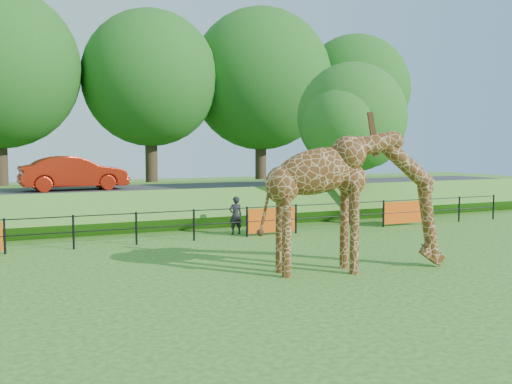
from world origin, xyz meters
TOP-DOWN VIEW (x-y plane):
  - ground at (0.00, 0.00)m, footprint 90.00×90.00m
  - giraffe at (2.36, 1.71)m, footprint 5.25×1.88m
  - perimeter_fence at (0.00, 8.00)m, footprint 28.07×0.10m
  - embankment at (0.00, 15.50)m, footprint 40.00×9.00m
  - road at (0.00, 14.00)m, footprint 40.00×5.00m
  - car_red at (-3.22, 14.21)m, footprint 4.45×1.85m
  - visitor at (1.84, 8.71)m, footprint 0.52×0.34m
  - tree_east at (7.60, 9.63)m, footprint 5.40×4.71m
  - bg_tree_line at (1.89, 22.00)m, footprint 37.30×8.80m

SIDE VIEW (x-z plane):
  - ground at x=0.00m, z-range 0.00..0.00m
  - perimeter_fence at x=0.00m, z-range 0.00..1.10m
  - embankment at x=0.00m, z-range 0.00..1.30m
  - visitor at x=1.84m, z-range 0.00..1.42m
  - road at x=0.00m, z-range 1.30..1.42m
  - giraffe at x=2.36m, z-range 0.00..3.69m
  - car_red at x=-3.22m, z-range 1.42..2.85m
  - tree_east at x=7.60m, z-range 0.90..7.66m
  - bg_tree_line at x=1.89m, z-range 1.28..13.10m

